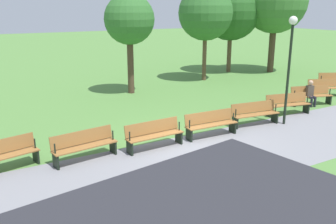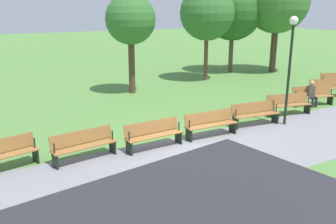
{
  "view_description": "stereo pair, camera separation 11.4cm",
  "coord_description": "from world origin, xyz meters",
  "px_view_note": "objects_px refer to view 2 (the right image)",
  "views": [
    {
      "loc": [
        6.41,
        9.89,
        4.47
      ],
      "look_at": [
        0.0,
        -1.16,
        0.8
      ],
      "focal_mm": 39.08,
      "sensor_mm": 36.0,
      "label": 1
    },
    {
      "loc": [
        6.31,
        9.95,
        4.47
      ],
      "look_at": [
        0.0,
        -1.16,
        0.8
      ],
      "focal_mm": 39.08,
      "sensor_mm": 36.0,
      "label": 2
    }
  ],
  "objects_px": {
    "bench_2": "(312,95)",
    "bench_3": "(288,104)",
    "person_seated": "(312,93)",
    "bench_7": "(84,145)",
    "bench_6": "(154,134)",
    "bench_1": "(328,87)",
    "tree_1": "(277,1)",
    "bench_5": "(211,123)",
    "tree_2": "(207,13)",
    "bench_4": "(255,113)",
    "bench_8": "(1,154)",
    "lamp_post": "(291,51)",
    "tree_0": "(233,11)",
    "tree_3": "(130,20)"
  },
  "relations": [
    {
      "from": "bench_3",
      "to": "bench_7",
      "type": "bearing_deg",
      "value": 14.84
    },
    {
      "from": "person_seated",
      "to": "tree_1",
      "type": "bearing_deg",
      "value": -106.8
    },
    {
      "from": "bench_5",
      "to": "bench_8",
      "type": "distance_m",
      "value": 6.85
    },
    {
      "from": "bench_7",
      "to": "bench_8",
      "type": "bearing_deg",
      "value": -17.27
    },
    {
      "from": "bench_7",
      "to": "person_seated",
      "type": "height_order",
      "value": "person_seated"
    },
    {
      "from": "lamp_post",
      "to": "bench_6",
      "type": "bearing_deg",
      "value": -3.15
    },
    {
      "from": "bench_8",
      "to": "bench_3",
      "type": "bearing_deg",
      "value": 167.62
    },
    {
      "from": "bench_5",
      "to": "tree_2",
      "type": "xyz_separation_m",
      "value": [
        -5.96,
        -8.75,
        3.64
      ]
    },
    {
      "from": "lamp_post",
      "to": "bench_8",
      "type": "bearing_deg",
      "value": -5.04
    },
    {
      "from": "bench_7",
      "to": "tree_1",
      "type": "relative_size",
      "value": 0.29
    },
    {
      "from": "lamp_post",
      "to": "tree_0",
      "type": "bearing_deg",
      "value": -118.84
    },
    {
      "from": "bench_5",
      "to": "tree_2",
      "type": "bearing_deg",
      "value": -121.77
    },
    {
      "from": "bench_8",
      "to": "lamp_post",
      "type": "distance_m",
      "value": 10.54
    },
    {
      "from": "bench_4",
      "to": "bench_5",
      "type": "bearing_deg",
      "value": 12.35
    },
    {
      "from": "bench_7",
      "to": "bench_3",
      "type": "bearing_deg",
      "value": 175.04
    },
    {
      "from": "bench_4",
      "to": "tree_3",
      "type": "relative_size",
      "value": 0.39
    },
    {
      "from": "bench_3",
      "to": "bench_8",
      "type": "relative_size",
      "value": 1.0
    },
    {
      "from": "bench_8",
      "to": "tree_1",
      "type": "height_order",
      "value": "tree_1"
    },
    {
      "from": "bench_3",
      "to": "person_seated",
      "type": "distance_m",
      "value": 2.11
    },
    {
      "from": "tree_0",
      "to": "tree_3",
      "type": "bearing_deg",
      "value": 16.72
    },
    {
      "from": "person_seated",
      "to": "bench_7",
      "type": "bearing_deg",
      "value": 21.81
    },
    {
      "from": "bench_1",
      "to": "tree_3",
      "type": "distance_m",
      "value": 10.8
    },
    {
      "from": "bench_6",
      "to": "person_seated",
      "type": "xyz_separation_m",
      "value": [
        -8.87,
        -1.07,
        0.16
      ]
    },
    {
      "from": "bench_2",
      "to": "tree_2",
      "type": "height_order",
      "value": "tree_2"
    },
    {
      "from": "bench_3",
      "to": "bench_5",
      "type": "xyz_separation_m",
      "value": [
        4.54,
        0.59,
        0.0
      ]
    },
    {
      "from": "person_seated",
      "to": "tree_3",
      "type": "bearing_deg",
      "value": -29.93
    },
    {
      "from": "bench_3",
      "to": "bench_8",
      "type": "bearing_deg",
      "value": 12.38
    },
    {
      "from": "bench_1",
      "to": "tree_2",
      "type": "relative_size",
      "value": 0.35
    },
    {
      "from": "tree_3",
      "to": "tree_1",
      "type": "bearing_deg",
      "value": -174.33
    },
    {
      "from": "tree_0",
      "to": "bench_7",
      "type": "bearing_deg",
      "value": 36.35
    },
    {
      "from": "lamp_post",
      "to": "bench_4",
      "type": "bearing_deg",
      "value": -24.54
    },
    {
      "from": "bench_2",
      "to": "bench_3",
      "type": "distance_m",
      "value": 2.29
    },
    {
      "from": "bench_7",
      "to": "bench_4",
      "type": "bearing_deg",
      "value": 172.57
    },
    {
      "from": "bench_6",
      "to": "person_seated",
      "type": "relative_size",
      "value": 1.67
    },
    {
      "from": "bench_8",
      "to": "tree_2",
      "type": "bearing_deg",
      "value": -159.81
    },
    {
      "from": "bench_4",
      "to": "tree_2",
      "type": "distance_m",
      "value": 10.0
    },
    {
      "from": "bench_1",
      "to": "bench_8",
      "type": "height_order",
      "value": "same"
    },
    {
      "from": "bench_3",
      "to": "lamp_post",
      "type": "height_order",
      "value": "lamp_post"
    },
    {
      "from": "bench_2",
      "to": "bench_8",
      "type": "distance_m",
      "value": 13.58
    },
    {
      "from": "bench_3",
      "to": "lamp_post",
      "type": "distance_m",
      "value": 2.81
    },
    {
      "from": "bench_1",
      "to": "tree_1",
      "type": "height_order",
      "value": "tree_1"
    },
    {
      "from": "bench_7",
      "to": "bench_6",
      "type": "bearing_deg",
      "value": 167.65
    },
    {
      "from": "bench_1",
      "to": "lamp_post",
      "type": "xyz_separation_m",
      "value": [
        5.51,
        2.26,
        2.4
      ]
    },
    {
      "from": "bench_5",
      "to": "lamp_post",
      "type": "relative_size",
      "value": 0.48
    },
    {
      "from": "bench_1",
      "to": "tree_3",
      "type": "xyz_separation_m",
      "value": [
        8.48,
        -5.79,
        3.36
      ]
    },
    {
      "from": "bench_4",
      "to": "bench_6",
      "type": "xyz_separation_m",
      "value": [
        4.57,
        0.2,
        0.0
      ]
    },
    {
      "from": "bench_4",
      "to": "bench_8",
      "type": "height_order",
      "value": "same"
    },
    {
      "from": "bench_1",
      "to": "bench_5",
      "type": "bearing_deg",
      "value": 34.59
    },
    {
      "from": "bench_5",
      "to": "tree_2",
      "type": "height_order",
      "value": "tree_2"
    },
    {
      "from": "tree_1",
      "to": "tree_2",
      "type": "bearing_deg",
      "value": 1.15
    }
  ]
}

